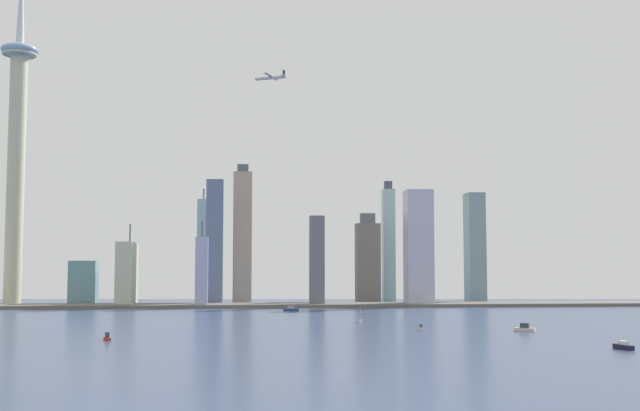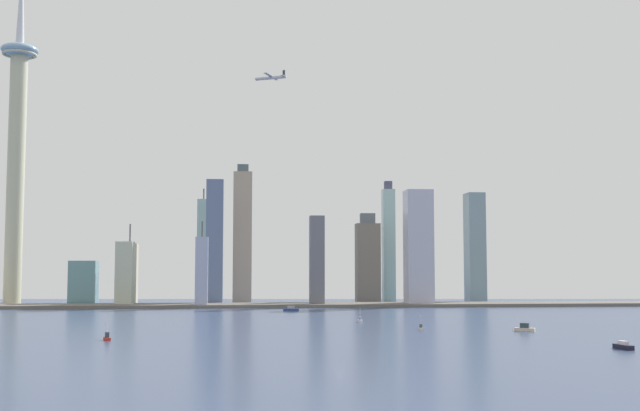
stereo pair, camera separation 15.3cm
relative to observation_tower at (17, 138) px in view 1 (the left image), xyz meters
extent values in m
plane|color=#384A6C|center=(268.99, -533.36, -172.49)|extent=(6000.00, 6000.00, 0.00)
cube|color=#655F57|center=(268.99, -30.94, -170.89)|extent=(831.97, 58.88, 3.20)
cylinder|color=#BEBD9C|center=(0.00, 0.00, -39.95)|extent=(17.41, 17.41, 265.08)
ellipsoid|color=#85A9C4|center=(0.00, 0.00, 92.59)|extent=(37.80, 37.80, 13.15)
torus|color=#BEBD9C|center=(0.00, 0.00, 87.98)|extent=(34.76, 34.76, 2.63)
cube|color=gray|center=(491.27, 29.71, -111.03)|extent=(19.07, 24.35, 122.92)
cube|color=#B3A88C|center=(107.72, 62.62, -139.71)|extent=(17.39, 17.34, 65.55)
cylinder|color=#4C4C51|center=(107.72, 62.62, -95.75)|extent=(1.60, 1.60, 22.38)
cube|color=slate|center=(203.12, 9.23, -106.26)|extent=(17.89, 17.00, 132.46)
cube|color=#95BDBD|center=(188.39, 66.50, -114.29)|extent=(13.39, 17.13, 116.40)
cylinder|color=#4C4C51|center=(188.39, 66.50, -49.87)|extent=(1.60, 1.60, 12.44)
cube|color=#5F8E97|center=(68.03, 12.43, -149.25)|extent=(27.56, 22.30, 46.48)
cube|color=tan|center=(232.32, 57.62, -99.13)|extent=(20.74, 21.81, 146.72)
cube|color=#4E5E64|center=(232.32, 57.62, -21.41)|extent=(12.45, 13.08, 8.71)
cube|color=#A0A9CA|center=(192.67, -45.14, -137.78)|extent=(12.09, 16.22, 69.42)
cylinder|color=#4C4C51|center=(192.67, -45.14, -95.28)|extent=(1.60, 1.60, 15.59)
cube|color=#B2B3C9|center=(413.45, -30.53, -112.79)|extent=(27.05, 26.21, 119.39)
cube|color=beige|center=(114.90, -18.22, -139.86)|extent=(16.77, 26.29, 65.26)
cube|color=slate|center=(307.39, -36.64, -126.66)|extent=(14.59, 14.10, 91.66)
cube|color=#9EC4BF|center=(401.50, 73.26, -107.14)|extent=(14.01, 14.10, 130.71)
cube|color=#4D4D66|center=(401.50, 73.26, -37.02)|extent=(8.41, 8.46, 9.53)
cube|color=#6F665A|center=(374.08, 55.36, -127.80)|extent=(26.72, 20.51, 89.38)
cube|color=slate|center=(374.08, 55.36, -77.29)|extent=(16.03, 12.31, 11.65)
cube|color=red|center=(160.96, -397.94, -171.71)|extent=(5.03, 8.21, 1.56)
cube|color=#2F3D4E|center=(160.96, -397.94, -169.54)|extent=(2.78, 3.83, 2.78)
cylinder|color=silver|center=(160.96, -397.94, -164.97)|extent=(0.24, 0.24, 6.35)
cube|color=white|center=(316.14, -270.91, -171.51)|extent=(2.84, 6.31, 1.97)
cube|color=#8E92B2|center=(316.14, -270.91, -169.43)|extent=(1.72, 2.86, 2.19)
cylinder|color=silver|center=(316.14, -270.91, -165.25)|extent=(0.24, 0.24, 6.17)
cube|color=beige|center=(404.07, -360.52, -171.45)|extent=(12.76, 9.70, 2.08)
cube|color=#2B3D40|center=(404.07, -360.52, -168.93)|extent=(6.17, 5.31, 2.96)
cube|color=navy|center=(276.71, -111.85, -171.41)|extent=(14.07, 11.25, 2.15)
cube|color=#A59D9C|center=(276.71, -111.85, -169.09)|extent=(6.87, 6.06, 2.49)
cube|color=beige|center=(344.03, -341.05, -171.87)|extent=(2.81, 7.61, 1.23)
cube|color=#2E4044|center=(344.03, -341.05, -170.13)|extent=(1.76, 3.40, 2.26)
cylinder|color=silver|center=(344.03, -341.05, -166.04)|extent=(0.24, 0.24, 5.91)
cube|color=black|center=(412.15, -469.62, -171.41)|extent=(4.98, 12.88, 2.16)
cube|color=silver|center=(412.15, -469.62, -169.44)|extent=(3.09, 5.78, 1.79)
cylinder|color=#BAB7C1|center=(259.32, -67.53, 52.98)|extent=(30.11, 16.10, 3.19)
sphere|color=#BAB7C1|center=(244.93, -60.93, 52.98)|extent=(3.19, 3.19, 3.19)
cube|color=#BAB7C1|center=(259.32, -67.53, 54.42)|extent=(15.86, 29.01, 0.50)
cube|color=#BAB7C1|center=(271.40, -73.07, 53.46)|extent=(6.68, 10.67, 0.40)
cube|color=#2D333D|center=(271.40, -73.07, 57.08)|extent=(2.47, 1.49, 5.00)
camera|label=1|loc=(232.10, -830.45, -134.69)|focal=44.27mm
camera|label=2|loc=(232.25, -830.46, -134.69)|focal=44.27mm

